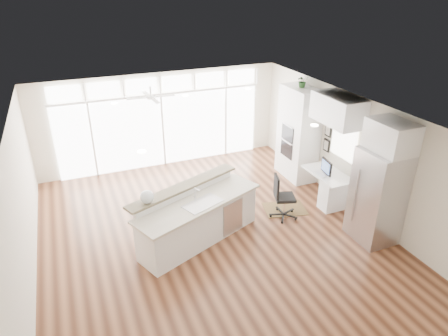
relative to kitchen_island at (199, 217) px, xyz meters
name	(u,v)px	position (x,y,z in m)	size (l,w,h in m)	color
floor	(212,235)	(0.29, 0.05, -0.58)	(7.00, 8.00, 0.02)	#462515
ceiling	(210,116)	(0.29, 0.05, 2.13)	(7.00, 8.00, 0.02)	silver
wall_back	(161,120)	(0.29, 4.05, 0.78)	(7.00, 0.04, 2.70)	beige
wall_front	(331,324)	(0.29, -3.95, 0.78)	(7.00, 0.04, 2.70)	beige
wall_left	(20,216)	(-3.21, 0.05, 0.78)	(0.04, 8.00, 2.70)	beige
wall_right	(352,153)	(3.79, 0.05, 0.78)	(0.04, 8.00, 2.70)	beige
glass_wall	(163,130)	(0.29, 3.99, 0.48)	(5.80, 0.06, 2.08)	white
transom_row	(159,85)	(0.29, 3.99, 1.81)	(5.90, 0.06, 0.40)	white
desk_window	(344,141)	(3.75, 0.35, 0.98)	(0.04, 0.85, 0.85)	white
ceiling_fan	(151,93)	(-0.21, 2.85, 1.91)	(1.16, 1.16, 0.32)	white
recessed_lights	(207,114)	(0.29, 0.25, 2.11)	(3.40, 3.00, 0.02)	beige
oven_cabinet	(298,133)	(3.46, 1.85, 0.68)	(0.64, 1.20, 2.50)	white
desk_nook	(327,187)	(3.42, 0.35, -0.19)	(0.72, 1.30, 0.76)	white
upper_cabinets	(338,110)	(3.46, 0.35, 1.78)	(0.64, 1.30, 0.64)	white
refrigerator	(377,196)	(3.40, -1.30, 0.43)	(0.76, 0.90, 2.00)	silver
fridge_cabinet	(391,136)	(3.46, -1.30, 1.73)	(0.64, 0.90, 0.60)	white
framed_photos	(327,138)	(3.75, 0.97, 0.83)	(0.06, 0.22, 0.80)	black
kitchen_island	(199,217)	(0.00, 0.00, 0.00)	(2.85, 1.07, 1.13)	white
rug	(285,209)	(2.29, 0.38, -0.56)	(0.97, 0.70, 0.01)	#392712
office_chair	(285,197)	(2.09, 0.09, -0.04)	(0.55, 0.50, 1.05)	black
fishbowl	(147,197)	(-1.03, 0.01, 0.70)	(0.26, 0.26, 0.26)	silver
monitor	(326,167)	(3.34, 0.35, 0.38)	(0.08, 0.45, 0.38)	black
keyboard	(320,175)	(3.17, 0.35, 0.20)	(0.13, 0.35, 0.02)	silver
potted_plant	(303,82)	(3.46, 1.85, 2.06)	(0.29, 0.32, 0.25)	#2A5C27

